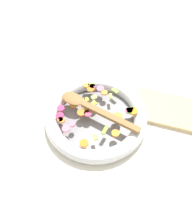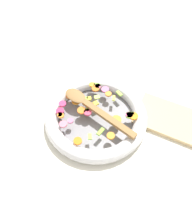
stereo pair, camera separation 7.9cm
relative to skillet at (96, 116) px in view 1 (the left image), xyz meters
The scene contains 5 objects.
ground_plane 0.02m from the skillet, ahead, with size 4.00×4.00×0.00m, color silver.
skillet is the anchor object (origin of this frame).
chopped_vegetables 0.04m from the skillet, 29.09° to the right, with size 0.29×0.28×0.01m.
wooden_spoon 0.05m from the skillet, 14.43° to the right, with size 0.32×0.12×0.01m.
cutting_board 0.31m from the skillet, 156.85° to the right, with size 0.32×0.16×0.02m.
Camera 1 is at (-0.14, 0.45, 0.68)m, focal length 35.00 mm.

